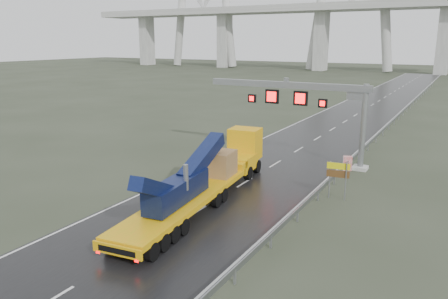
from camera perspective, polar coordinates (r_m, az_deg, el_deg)
The scene contains 7 objects.
ground at distance 25.65m, azimuth -7.64°, elevation -10.49°, with size 400.00×400.00×0.00m, color #2F3626.
road at distance 61.13m, azimuth 15.53°, elevation 3.54°, with size 11.00×200.00×0.02m, color black.
guardrail at distance 50.15m, azimuth 19.49°, elevation 1.84°, with size 0.20×140.00×1.40m, color gray, non-canonical shape.
sign_gantry at distance 38.78m, azimuth 10.97°, elevation 6.39°, with size 14.90×1.20×7.42m.
heavy_haul_truck at distance 30.39m, azimuth -1.64°, elevation -3.02°, with size 4.68×18.70×4.35m.
exit_sign_pair at distance 30.65m, azimuth 14.67°, elevation -3.04°, with size 1.53×0.28×2.63m.
striped_barrier at distance 38.01m, azimuth 15.82°, elevation -1.74°, with size 0.72×0.39×1.22m, color red.
Camera 1 is at (14.30, -18.48, 10.59)m, focal length 35.00 mm.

